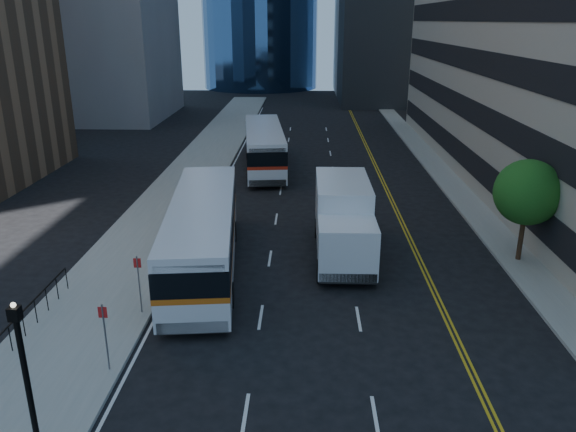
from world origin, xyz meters
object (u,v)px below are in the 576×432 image
object	(u,v)px
bus_rear	(264,146)
bus_front	(203,233)
lamp_post	(26,374)
box_truck	(343,220)
street_tree	(528,192)

from	to	relation	value
bus_rear	bus_front	bearing A→B (deg)	-100.57
lamp_post	bus_front	bearing A→B (deg)	79.24
lamp_post	bus_front	xyz separation A→B (m)	(2.40, 12.63, -0.85)
bus_front	bus_rear	xyz separation A→B (m)	(1.48, 19.67, -0.04)
box_truck	bus_rear	bearing A→B (deg)	106.43
bus_rear	street_tree	bearing A→B (deg)	-58.60
lamp_post	bus_front	distance (m)	12.88
lamp_post	bus_rear	world-z (taller)	lamp_post
street_tree	lamp_post	distance (m)	22.82
lamp_post	box_truck	xyz separation A→B (m)	(9.21, 14.48, -0.75)
street_tree	bus_front	bearing A→B (deg)	-174.97
street_tree	bus_front	size ratio (longest dim) A/B	0.38
lamp_post	bus_front	world-z (taller)	lamp_post
box_truck	bus_front	bearing A→B (deg)	-165.01
bus_front	box_truck	xyz separation A→B (m)	(6.81, 1.85, 0.09)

